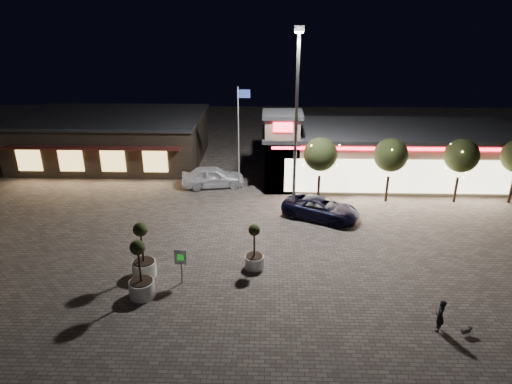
{
  "coord_description": "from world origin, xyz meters",
  "views": [
    {
      "loc": [
        0.29,
        -20.31,
        13.43
      ],
      "look_at": [
        -0.47,
        6.0,
        2.66
      ],
      "focal_mm": 32.0,
      "sensor_mm": 36.0,
      "label": 1
    }
  ],
  "objects_px": {
    "white_sedan": "(213,177)",
    "valet_sign": "(181,260)",
    "planter_mid": "(141,279)",
    "pedestrian": "(440,316)",
    "planter_left": "(144,260)",
    "pickup_truck": "(321,208)"
  },
  "relations": [
    {
      "from": "pickup_truck",
      "to": "valet_sign",
      "type": "height_order",
      "value": "valet_sign"
    },
    {
      "from": "pickup_truck",
      "to": "planter_mid",
      "type": "bearing_deg",
      "value": 158.32
    },
    {
      "from": "white_sedan",
      "to": "valet_sign",
      "type": "height_order",
      "value": "valet_sign"
    },
    {
      "from": "pickup_truck",
      "to": "planter_mid",
      "type": "relative_size",
      "value": 1.66
    },
    {
      "from": "white_sedan",
      "to": "valet_sign",
      "type": "xyz_separation_m",
      "value": [
        -0.02,
        -13.71,
        0.52
      ]
    },
    {
      "from": "pedestrian",
      "to": "valet_sign",
      "type": "relative_size",
      "value": 0.8
    },
    {
      "from": "pickup_truck",
      "to": "pedestrian",
      "type": "xyz_separation_m",
      "value": [
        4.06,
        -11.52,
        0.06
      ]
    },
    {
      "from": "white_sedan",
      "to": "planter_left",
      "type": "relative_size",
      "value": 1.56
    },
    {
      "from": "pickup_truck",
      "to": "valet_sign",
      "type": "xyz_separation_m",
      "value": [
        -8.02,
        -8.07,
        0.64
      ]
    },
    {
      "from": "white_sedan",
      "to": "planter_mid",
      "type": "relative_size",
      "value": 1.57
    },
    {
      "from": "white_sedan",
      "to": "planter_left",
      "type": "xyz_separation_m",
      "value": [
        -2.14,
        -13.11,
        0.13
      ]
    },
    {
      "from": "pedestrian",
      "to": "planter_mid",
      "type": "relative_size",
      "value": 0.5
    },
    {
      "from": "pickup_truck",
      "to": "planter_left",
      "type": "xyz_separation_m",
      "value": [
        -10.14,
        -7.48,
        0.25
      ]
    },
    {
      "from": "planter_left",
      "to": "valet_sign",
      "type": "xyz_separation_m",
      "value": [
        2.11,
        -0.59,
        0.39
      ]
    },
    {
      "from": "valet_sign",
      "to": "pickup_truck",
      "type": "bearing_deg",
      "value": 45.19
    },
    {
      "from": "pedestrian",
      "to": "valet_sign",
      "type": "height_order",
      "value": "valet_sign"
    },
    {
      "from": "white_sedan",
      "to": "pedestrian",
      "type": "xyz_separation_m",
      "value": [
        12.05,
        -17.15,
        -0.06
      ]
    },
    {
      "from": "pedestrian",
      "to": "planter_left",
      "type": "height_order",
      "value": "planter_left"
    },
    {
      "from": "planter_left",
      "to": "valet_sign",
      "type": "height_order",
      "value": "planter_left"
    },
    {
      "from": "pedestrian",
      "to": "planter_left",
      "type": "xyz_separation_m",
      "value": [
        -14.19,
        4.04,
        0.19
      ]
    },
    {
      "from": "white_sedan",
      "to": "planter_left",
      "type": "height_order",
      "value": "planter_left"
    },
    {
      "from": "white_sedan",
      "to": "planter_left",
      "type": "bearing_deg",
      "value": 160.98
    }
  ]
}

